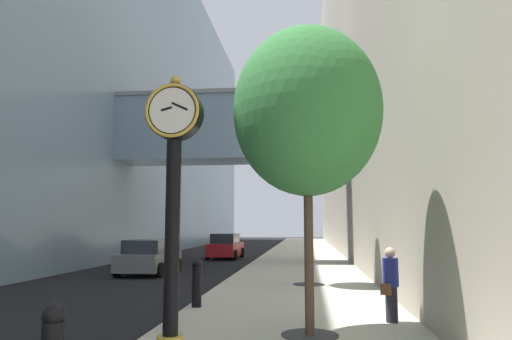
{
  "coord_description": "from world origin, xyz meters",
  "views": [
    {
      "loc": [
        3.14,
        -1.41,
        2.24
      ],
      "look_at": [
        0.83,
        19.73,
        4.74
      ],
      "focal_mm": 32.66,
      "sensor_mm": 36.0,
      "label": 1
    }
  ],
  "objects": [
    {
      "name": "street_tree_near",
      "position": [
        3.17,
        7.82,
        4.51
      ],
      "size": [
        2.99,
        2.99,
        6.1
      ],
      "color": "#333335",
      "rests_on": "sidewalk_right"
    },
    {
      "name": "bollard_fourth",
      "position": [
        0.29,
        10.62,
        0.78
      ],
      "size": [
        0.26,
        0.26,
        1.22
      ],
      "color": "black",
      "rests_on": "sidewalk_right"
    },
    {
      "name": "car_red_mid",
      "position": [
        -2.28,
        29.6,
        0.8
      ],
      "size": [
        2.06,
        4.32,
        1.65
      ],
      "color": "#AD191E",
      "rests_on": "ground"
    },
    {
      "name": "pedestrian_walking",
      "position": [
        4.94,
        9.23,
        0.98
      ],
      "size": [
        0.5,
        0.52,
        1.6
      ],
      "color": "#23232D",
      "rests_on": "sidewalk_right"
    },
    {
      "name": "building_block_right",
      "position": [
        10.06,
        30.0,
        15.78
      ],
      "size": [
        9.0,
        80.0,
        31.56
      ],
      "color": "#A89E89",
      "rests_on": "ground"
    },
    {
      "name": "street_tree_mid_near",
      "position": [
        3.17,
        15.47,
        4.45
      ],
      "size": [
        2.14,
        2.14,
        5.57
      ],
      "color": "#333335",
      "rests_on": "sidewalk_right"
    },
    {
      "name": "sidewalk_right",
      "position": [
        2.78,
        30.0,
        0.07
      ],
      "size": [
        5.56,
        80.0,
        0.14
      ],
      "primitive_type": "cube",
      "color": "beige",
      "rests_on": "ground"
    },
    {
      "name": "building_block_left",
      "position": [
        -12.46,
        29.96,
        13.26
      ],
      "size": [
        22.92,
        80.0,
        26.62
      ],
      "color": "#758EA8",
      "rests_on": "ground"
    },
    {
      "name": "street_clock",
      "position": [
        1.17,
        5.27,
        2.53
      ],
      "size": [
        0.84,
        0.55,
        4.35
      ],
      "color": "black",
      "rests_on": "sidewalk_right"
    },
    {
      "name": "ground_plane",
      "position": [
        0.0,
        27.0,
        0.0
      ],
      "size": [
        110.0,
        110.0,
        0.0
      ],
      "primitive_type": "plane",
      "color": "black",
      "rests_on": "ground"
    },
    {
      "name": "bollard_third",
      "position": [
        0.29,
        8.32,
        0.78
      ],
      "size": [
        0.26,
        0.26,
        1.22
      ],
      "color": "black",
      "rests_on": "sidewalk_right"
    },
    {
      "name": "car_grey_near",
      "position": [
        -4.07,
        19.51,
        0.77
      ],
      "size": [
        2.12,
        4.09,
        1.56
      ],
      "color": "slate",
      "rests_on": "ground"
    }
  ]
}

